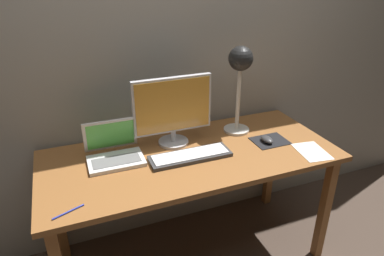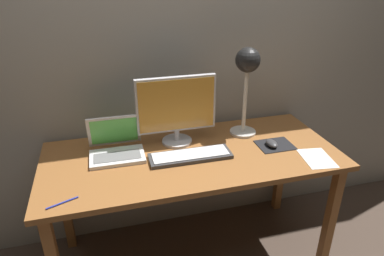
% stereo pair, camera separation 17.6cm
% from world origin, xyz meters
% --- Properties ---
extents(ground_plane, '(4.80, 4.80, 0.00)m').
position_xyz_m(ground_plane, '(0.00, 0.00, 0.00)').
color(ground_plane, '#47382D').
rests_on(ground_plane, ground).
extents(back_wall, '(4.80, 0.06, 2.60)m').
position_xyz_m(back_wall, '(0.00, 0.40, 1.30)').
color(back_wall, '#9E998E').
rests_on(back_wall, ground).
extents(desk, '(1.60, 0.70, 0.74)m').
position_xyz_m(desk, '(0.00, 0.00, 0.66)').
color(desk, '#935B2D').
rests_on(desk, ground).
extents(monitor, '(0.45, 0.17, 0.39)m').
position_xyz_m(monitor, '(-0.05, 0.15, 0.96)').
color(monitor, silver).
rests_on(monitor, desk).
extents(keyboard_main, '(0.44, 0.14, 0.03)m').
position_xyz_m(keyboard_main, '(-0.02, -0.04, 0.75)').
color(keyboard_main, '#38383A').
rests_on(keyboard_main, desk).
extents(laptop, '(0.29, 0.24, 0.20)m').
position_xyz_m(laptop, '(-0.40, 0.11, 0.80)').
color(laptop, silver).
rests_on(laptop, desk).
extents(desk_lamp, '(0.16, 0.16, 0.52)m').
position_xyz_m(desk_lamp, '(0.37, 0.16, 1.13)').
color(desk_lamp, beige).
rests_on(desk_lamp, desk).
extents(mousepad, '(0.20, 0.16, 0.00)m').
position_xyz_m(mousepad, '(0.48, -0.03, 0.74)').
color(mousepad, black).
rests_on(mousepad, desk).
extents(mouse, '(0.06, 0.10, 0.03)m').
position_xyz_m(mouse, '(0.45, -0.04, 0.76)').
color(mouse, '#38383A').
rests_on(mouse, mousepad).
extents(paper_sheet_near_mouse, '(0.18, 0.23, 0.00)m').
position_xyz_m(paper_sheet_near_mouse, '(0.63, -0.23, 0.74)').
color(paper_sheet_near_mouse, white).
rests_on(paper_sheet_near_mouse, desk).
extents(pen, '(0.13, 0.06, 0.01)m').
position_xyz_m(pen, '(-0.66, -0.27, 0.74)').
color(pen, '#2633A5').
rests_on(pen, desk).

